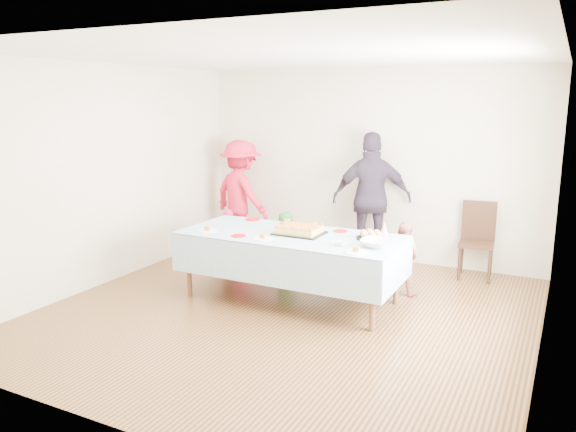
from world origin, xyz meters
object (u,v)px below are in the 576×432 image
birthday_cake (299,230)px  dining_chair (477,235)px  party_table (291,239)px  adult_left (241,195)px

birthday_cake → dining_chair: dining_chair is taller
birthday_cake → party_table: bearing=-146.9°
party_table → birthday_cake: bearing=33.1°
birthday_cake → dining_chair: (1.67, 1.83, -0.28)m
dining_chair → birthday_cake: bearing=-137.3°
dining_chair → adult_left: size_ratio=0.59×
dining_chair → adult_left: adult_left is taller
party_table → dining_chair: dining_chair is taller
birthday_cake → adult_left: (-1.78, 1.63, 0.01)m
dining_chair → party_table: bearing=-137.9°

